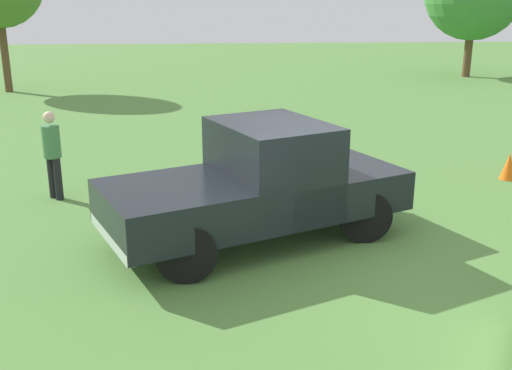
# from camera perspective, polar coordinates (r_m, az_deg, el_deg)

# --- Properties ---
(ground_plane) EXTENTS (80.00, 80.00, 0.00)m
(ground_plane) POSITION_cam_1_polar(r_m,az_deg,el_deg) (9.28, 6.13, -5.76)
(ground_plane) COLOR #54843D
(pickup_truck) EXTENTS (4.93, 3.57, 1.83)m
(pickup_truck) POSITION_cam_1_polar(r_m,az_deg,el_deg) (9.17, 0.64, 0.39)
(pickup_truck) COLOR black
(pickup_truck) RESTS_ON ground_plane
(person_bystander) EXTENTS (0.45, 0.45, 1.64)m
(person_bystander) POSITION_cam_1_polar(r_m,az_deg,el_deg) (11.70, -18.54, 3.08)
(person_bystander) COLOR black
(person_bystander) RESTS_ON ground_plane
(traffic_cone) EXTENTS (0.32, 0.32, 0.55)m
(traffic_cone) POSITION_cam_1_polar(r_m,az_deg,el_deg) (13.48, 22.58, 1.62)
(traffic_cone) COLOR orange
(traffic_cone) RESTS_ON ground_plane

